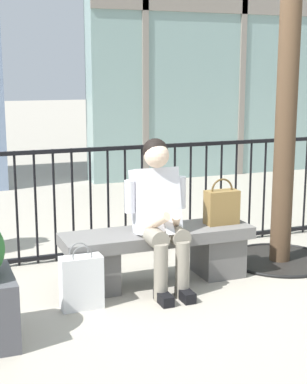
{
  "coord_description": "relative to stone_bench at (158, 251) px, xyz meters",
  "views": [
    {
      "loc": [
        -1.71,
        -4.32,
        1.74
      ],
      "look_at": [
        0.0,
        0.1,
        0.75
      ],
      "focal_mm": 54.84,
      "sensor_mm": 36.0,
      "label": 1
    }
  ],
  "objects": [
    {
      "name": "ground_plane",
      "position": [
        0.0,
        0.0,
        -0.27
      ],
      "size": [
        60.0,
        60.0,
        0.0
      ],
      "primitive_type": "plane",
      "color": "#A8A091"
    },
    {
      "name": "stone_bench",
      "position": [
        0.0,
        0.0,
        0.0
      ],
      "size": [
        1.6,
        0.44,
        0.45
      ],
      "color": "slate",
      "rests_on": "ground"
    },
    {
      "name": "seated_person_with_phone",
      "position": [
        -0.04,
        -0.13,
        0.38
      ],
      "size": [
        0.52,
        0.66,
        1.21
      ],
      "color": "gray",
      "rests_on": "ground"
    },
    {
      "name": "handbag_on_bench",
      "position": [
        0.58,
        -0.01,
        0.33
      ],
      "size": [
        0.28,
        0.14,
        0.4
      ],
      "color": "olive",
      "rests_on": "stone_bench"
    },
    {
      "name": "shopping_bag",
      "position": [
        -0.73,
        -0.31,
        -0.07
      ],
      "size": [
        0.31,
        0.15,
        0.5
      ],
      "color": "white",
      "rests_on": "ground"
    },
    {
      "name": "plaza_railing",
      "position": [
        -0.0,
        0.84,
        0.26
      ],
      "size": [
        9.19,
        0.04,
        1.05
      ],
      "color": "black",
      "rests_on": "ground"
    }
  ]
}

